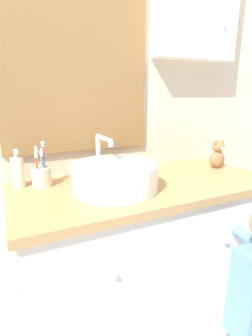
{
  "coord_description": "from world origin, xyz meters",
  "views": [
    {
      "loc": [
        -0.57,
        -0.67,
        1.22
      ],
      "look_at": [
        -0.13,
        0.28,
        0.93
      ],
      "focal_mm": 28.0,
      "sensor_mm": 36.0,
      "label": 1
    }
  ],
  "objects_px": {
    "teddy_bear": "(218,155)",
    "soap_dispenser": "(18,172)",
    "toothbrush_holder": "(42,176)",
    "sink_basin": "(115,176)"
  },
  "relations": [
    {
      "from": "toothbrush_holder",
      "to": "teddy_bear",
      "type": "relative_size",
      "value": 1.28
    },
    {
      "from": "sink_basin",
      "to": "soap_dispenser",
      "type": "distance_m",
      "value": 0.43
    },
    {
      "from": "soap_dispenser",
      "to": "toothbrush_holder",
      "type": "bearing_deg",
      "value": -19.7
    },
    {
      "from": "soap_dispenser",
      "to": "teddy_bear",
      "type": "bearing_deg",
      "value": -7.47
    },
    {
      "from": "toothbrush_holder",
      "to": "teddy_bear",
      "type": "xyz_separation_m",
      "value": [
        0.93,
        -0.1,
        0.03
      ]
    },
    {
      "from": "sink_basin",
      "to": "toothbrush_holder",
      "type": "xyz_separation_m",
      "value": [
        -0.28,
        0.17,
        -0.01
      ]
    },
    {
      "from": "toothbrush_holder",
      "to": "teddy_bear",
      "type": "distance_m",
      "value": 0.94
    },
    {
      "from": "teddy_bear",
      "to": "soap_dispenser",
      "type": "bearing_deg",
      "value": 172.53
    },
    {
      "from": "sink_basin",
      "to": "toothbrush_holder",
      "type": "relative_size",
      "value": 2.1
    },
    {
      "from": "soap_dispenser",
      "to": "teddy_bear",
      "type": "height_order",
      "value": "soap_dispenser"
    }
  ]
}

